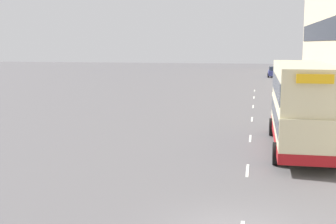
{
  "coord_description": "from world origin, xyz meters",
  "views": [
    {
      "loc": [
        0.32,
        -12.56,
        5.32
      ],
      "look_at": [
        -5.35,
        16.9,
        0.87
      ],
      "focal_mm": 50.0,
      "sensor_mm": 36.0,
      "label": 1
    }
  ],
  "objects": [
    {
      "name": "lane_mark_4",
      "position": [
        0.0,
        27.05,
        0.01
      ],
      "size": [
        0.12,
        2.0,
        0.01
      ],
      "color": "silver",
      "rests_on": "ground_plane"
    },
    {
      "name": "lane_mark_6",
      "position": [
        0.0,
        40.55,
        0.01
      ],
      "size": [
        0.12,
        2.0,
        0.01
      ],
      "color": "silver",
      "rests_on": "ground_plane"
    },
    {
      "name": "lane_mark_2",
      "position": [
        0.0,
        13.54,
        0.01
      ],
      "size": [
        0.12,
        2.0,
        0.01
      ],
      "color": "silver",
      "rests_on": "ground_plane"
    },
    {
      "name": "pavement",
      "position": [
        6.5,
        38.5,
        0.07
      ],
      "size": [
        5.0,
        93.0,
        0.14
      ],
      "color": "gray",
      "rests_on": "ground_plane"
    },
    {
      "name": "lane_mark_5",
      "position": [
        0.0,
        33.8,
        0.01
      ],
      "size": [
        0.12,
        2.0,
        0.01
      ],
      "color": "silver",
      "rests_on": "ground_plane"
    },
    {
      "name": "car_0",
      "position": [
        2.84,
        62.26,
        0.83
      ],
      "size": [
        2.04,
        3.98,
        1.66
      ],
      "color": "navy",
      "rests_on": "ground_plane"
    },
    {
      "name": "double_decker_bus_near",
      "position": [
        2.47,
        11.2,
        2.28
      ],
      "size": [
        2.85,
        10.37,
        4.3
      ],
      "color": "beige",
      "rests_on": "ground_plane"
    },
    {
      "name": "lane_mark_3",
      "position": [
        0.0,
        20.29,
        0.01
      ],
      "size": [
        0.12,
        2.0,
        0.01
      ],
      "color": "silver",
      "rests_on": "ground_plane"
    },
    {
      "name": "lane_mark_1",
      "position": [
        0.0,
        6.79,
        0.01
      ],
      "size": [
        0.12,
        2.0,
        0.01
      ],
      "color": "silver",
      "rests_on": "ground_plane"
    }
  ]
}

